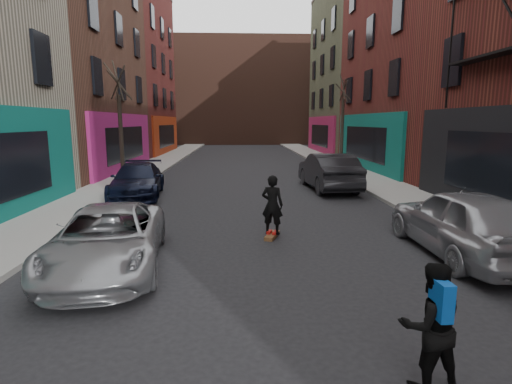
{
  "coord_description": "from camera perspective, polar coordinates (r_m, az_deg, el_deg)",
  "views": [
    {
      "loc": [
        -0.48,
        -1.81,
        3.02
      ],
      "look_at": [
        -0.13,
        6.22,
        1.6
      ],
      "focal_mm": 28.0,
      "sensor_mm": 36.0,
      "label": 1
    }
  ],
  "objects": [
    {
      "name": "sidewalk_left",
      "position": [
        32.46,
        -12.71,
        4.55
      ],
      "size": [
        2.5,
        84.0,
        0.13
      ],
      "primitive_type": "cube",
      "color": "gray",
      "rests_on": "ground"
    },
    {
      "name": "sidewalk_right",
      "position": [
        32.64,
        9.5,
        4.69
      ],
      "size": [
        2.5,
        84.0,
        0.13
      ],
      "primitive_type": "cube",
      "color": "gray",
      "rests_on": "ground"
    },
    {
      "name": "building_far",
      "position": [
        57.95,
        -2.02,
        13.95
      ],
      "size": [
        40.0,
        10.0,
        14.0
      ],
      "primitive_type": "cube",
      "color": "#47281E",
      "rests_on": "ground"
    },
    {
      "name": "tree_left_far",
      "position": [
        20.62,
        -18.88,
        10.49
      ],
      "size": [
        2.0,
        2.0,
        6.5
      ],
      "primitive_type": null,
      "color": "black",
      "rests_on": "sidewalk_left"
    },
    {
      "name": "tree_right_far",
      "position": [
        26.66,
        12.29,
        10.89
      ],
      "size": [
        2.0,
        2.0,
        6.8
      ],
      "primitive_type": null,
      "color": "black",
      "rests_on": "sidewalk_right"
    },
    {
      "name": "parked_left_far",
      "position": [
        8.84,
        -20.42,
        -6.27
      ],
      "size": [
        2.7,
        4.82,
        1.27
      ],
      "primitive_type": "imported",
      "rotation": [
        0.0,
        0.0,
        0.13
      ],
      "color": "gray",
      "rests_on": "ground"
    },
    {
      "name": "parked_left_end",
      "position": [
        16.86,
        -16.58,
        1.6
      ],
      "size": [
        2.39,
        4.83,
        1.35
      ],
      "primitive_type": "imported",
      "rotation": [
        0.0,
        0.0,
        0.11
      ],
      "color": "black",
      "rests_on": "ground"
    },
    {
      "name": "parked_right_far",
      "position": [
        10.18,
        27.61,
        -3.8
      ],
      "size": [
        1.87,
        4.64,
        1.58
      ],
      "primitive_type": "imported",
      "rotation": [
        0.0,
        0.0,
        3.14
      ],
      "color": "#97999F",
      "rests_on": "ground"
    },
    {
      "name": "parked_right_end",
      "position": [
        18.22,
        10.28,
        2.92
      ],
      "size": [
        2.01,
        5.06,
        1.64
      ],
      "primitive_type": "imported",
      "rotation": [
        0.0,
        0.0,
        3.2
      ],
      "color": "black",
      "rests_on": "ground"
    },
    {
      "name": "skateboard",
      "position": [
        10.62,
        2.31,
        -6.23
      ],
      "size": [
        0.48,
        0.83,
        0.1
      ],
      "primitive_type": "cube",
      "rotation": [
        0.0,
        0.0,
        -0.34
      ],
      "color": "brown",
      "rests_on": "ground"
    },
    {
      "name": "skateboarder",
      "position": [
        10.42,
        2.35,
        -1.83
      ],
      "size": [
        0.66,
        0.55,
        1.57
      ],
      "primitive_type": "imported",
      "rotation": [
        0.0,
        0.0,
        2.8
      ],
      "color": "black",
      "rests_on": "skateboard"
    },
    {
      "name": "pedestrian",
      "position": [
        5.13,
        23.65,
        -17.02
      ],
      "size": [
        0.74,
        0.63,
        1.5
      ],
      "rotation": [
        0.0,
        0.0,
        3.17
      ],
      "color": "black",
      "rests_on": "ground"
    }
  ]
}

